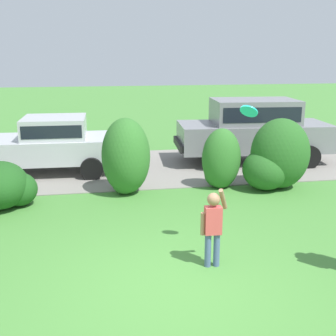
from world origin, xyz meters
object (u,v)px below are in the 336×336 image
parked_sedan (48,143)px  frisbee (249,111)px  parked_suv (254,127)px  child_thrower (213,223)px

parked_sedan → frisbee: frisbee is taller
parked_suv → frisbee: frisbee is taller
parked_suv → frisbee: size_ratio=14.90×
child_thrower → frisbee: frisbee is taller
parked_suv → parked_sedan: bearing=-178.2°
child_thrower → frisbee: 1.81m
parked_suv → child_thrower: parked_suv is taller
parked_suv → child_thrower: size_ratio=3.74×
parked_suv → frisbee: (-2.46, -6.16, 1.32)m
parked_sedan → parked_suv: parked_suv is taller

